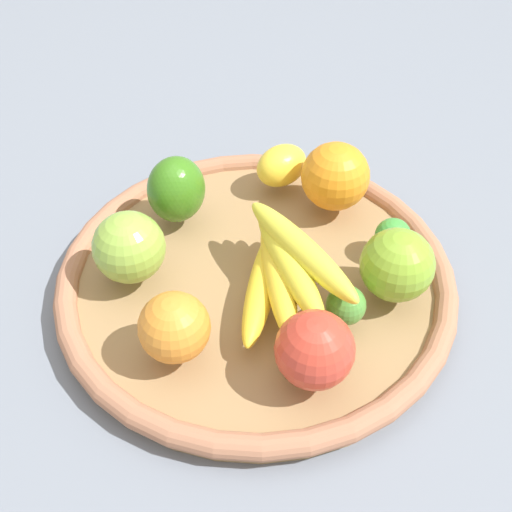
{
  "coord_description": "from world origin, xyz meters",
  "views": [
    {
      "loc": [
        0.35,
        -0.37,
        0.56
      ],
      "look_at": [
        0.0,
        0.0,
        0.06
      ],
      "focal_mm": 45.23,
      "sensor_mm": 36.0,
      "label": 1
    }
  ],
  "objects_px": {
    "apple_0": "(397,265)",
    "lemon_0": "(282,165)",
    "apple_2": "(315,350)",
    "orange_0": "(335,176)",
    "banana_bunch": "(283,267)",
    "lime_0": "(393,236)",
    "lime_1": "(346,305)",
    "bell_pepper": "(174,191)",
    "apple_1": "(129,247)",
    "orange_1": "(174,327)"
  },
  "relations": [
    {
      "from": "orange_1",
      "to": "orange_0",
      "type": "height_order",
      "value": "orange_0"
    },
    {
      "from": "orange_0",
      "to": "apple_1",
      "type": "xyz_separation_m",
      "value": [
        -0.09,
        -0.25,
        -0.0
      ]
    },
    {
      "from": "lemon_0",
      "to": "apple_1",
      "type": "bearing_deg",
      "value": -92.34
    },
    {
      "from": "orange_1",
      "to": "bell_pepper",
      "type": "height_order",
      "value": "bell_pepper"
    },
    {
      "from": "lime_0",
      "to": "lime_1",
      "type": "bearing_deg",
      "value": -77.93
    },
    {
      "from": "orange_0",
      "to": "lime_1",
      "type": "relative_size",
      "value": 1.99
    },
    {
      "from": "lime_1",
      "to": "bell_pepper",
      "type": "bearing_deg",
      "value": -176.48
    },
    {
      "from": "apple_2",
      "to": "apple_0",
      "type": "xyz_separation_m",
      "value": [
        -0.01,
        0.14,
        0.0
      ]
    },
    {
      "from": "bell_pepper",
      "to": "apple_1",
      "type": "xyz_separation_m",
      "value": [
        0.04,
        -0.1,
        -0.0
      ]
    },
    {
      "from": "apple_2",
      "to": "apple_0",
      "type": "relative_size",
      "value": 0.96
    },
    {
      "from": "lime_0",
      "to": "bell_pepper",
      "type": "bearing_deg",
      "value": -148.74
    },
    {
      "from": "lime_0",
      "to": "apple_0",
      "type": "xyz_separation_m",
      "value": [
        0.04,
        -0.05,
        0.02
      ]
    },
    {
      "from": "lime_1",
      "to": "lemon_0",
      "type": "height_order",
      "value": "lemon_0"
    },
    {
      "from": "banana_bunch",
      "to": "apple_0",
      "type": "height_order",
      "value": "apple_0"
    },
    {
      "from": "orange_0",
      "to": "bell_pepper",
      "type": "bearing_deg",
      "value": -128.26
    },
    {
      "from": "apple_0",
      "to": "lemon_0",
      "type": "distance_m",
      "value": 0.22
    },
    {
      "from": "apple_0",
      "to": "lime_1",
      "type": "xyz_separation_m",
      "value": [
        -0.01,
        -0.07,
        -0.02
      ]
    },
    {
      "from": "banana_bunch",
      "to": "lime_1",
      "type": "distance_m",
      "value": 0.08
    },
    {
      "from": "orange_1",
      "to": "lime_0",
      "type": "distance_m",
      "value": 0.28
    },
    {
      "from": "apple_1",
      "to": "apple_2",
      "type": "bearing_deg",
      "value": 8.42
    },
    {
      "from": "apple_1",
      "to": "lime_1",
      "type": "bearing_deg",
      "value": 27.58
    },
    {
      "from": "lime_1",
      "to": "apple_1",
      "type": "bearing_deg",
      "value": -152.42
    },
    {
      "from": "lime_0",
      "to": "lemon_0",
      "type": "height_order",
      "value": "lemon_0"
    },
    {
      "from": "bell_pepper",
      "to": "lime_1",
      "type": "distance_m",
      "value": 0.25
    },
    {
      "from": "banana_bunch",
      "to": "bell_pepper",
      "type": "bearing_deg",
      "value": 179.93
    },
    {
      "from": "banana_bunch",
      "to": "orange_0",
      "type": "height_order",
      "value": "orange_0"
    },
    {
      "from": "lime_0",
      "to": "lemon_0",
      "type": "xyz_separation_m",
      "value": [
        -0.18,
        0.01,
        0.01
      ]
    },
    {
      "from": "lime_1",
      "to": "lemon_0",
      "type": "xyz_separation_m",
      "value": [
        -0.2,
        0.13,
        0.0
      ]
    },
    {
      "from": "apple_2",
      "to": "orange_0",
      "type": "bearing_deg",
      "value": 124.51
    },
    {
      "from": "apple_2",
      "to": "apple_1",
      "type": "bearing_deg",
      "value": -171.58
    },
    {
      "from": "lemon_0",
      "to": "lime_0",
      "type": "bearing_deg",
      "value": -1.89
    },
    {
      "from": "banana_bunch",
      "to": "apple_0",
      "type": "relative_size",
      "value": 2.29
    },
    {
      "from": "bell_pepper",
      "to": "lemon_0",
      "type": "height_order",
      "value": "bell_pepper"
    },
    {
      "from": "bell_pepper",
      "to": "orange_1",
      "type": "bearing_deg",
      "value": 42.23
    },
    {
      "from": "lime_0",
      "to": "orange_0",
      "type": "xyz_separation_m",
      "value": [
        -0.1,
        0.02,
        0.02
      ]
    },
    {
      "from": "bell_pepper",
      "to": "orange_0",
      "type": "distance_m",
      "value": 0.2
    },
    {
      "from": "bell_pepper",
      "to": "lime_1",
      "type": "height_order",
      "value": "bell_pepper"
    },
    {
      "from": "lime_0",
      "to": "lime_1",
      "type": "distance_m",
      "value": 0.12
    },
    {
      "from": "orange_0",
      "to": "lime_1",
      "type": "bearing_deg",
      "value": -47.47
    },
    {
      "from": "apple_0",
      "to": "lemon_0",
      "type": "bearing_deg",
      "value": 164.88
    },
    {
      "from": "orange_0",
      "to": "apple_1",
      "type": "bearing_deg",
      "value": -108.9
    },
    {
      "from": "orange_1",
      "to": "lime_1",
      "type": "distance_m",
      "value": 0.18
    },
    {
      "from": "apple_0",
      "to": "lemon_0",
      "type": "relative_size",
      "value": 1.13
    },
    {
      "from": "lime_0",
      "to": "lemon_0",
      "type": "distance_m",
      "value": 0.18
    },
    {
      "from": "bell_pepper",
      "to": "lime_1",
      "type": "xyz_separation_m",
      "value": [
        0.25,
        0.02,
        -0.02
      ]
    },
    {
      "from": "lime_0",
      "to": "apple_1",
      "type": "height_order",
      "value": "apple_1"
    },
    {
      "from": "bell_pepper",
      "to": "apple_1",
      "type": "relative_size",
      "value": 1.04
    },
    {
      "from": "banana_bunch",
      "to": "lime_0",
      "type": "bearing_deg",
      "value": 70.28
    },
    {
      "from": "orange_1",
      "to": "bell_pepper",
      "type": "xyz_separation_m",
      "value": [
        -0.15,
        0.13,
        0.01
      ]
    },
    {
      "from": "banana_bunch",
      "to": "orange_0",
      "type": "relative_size",
      "value": 2.17
    }
  ]
}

